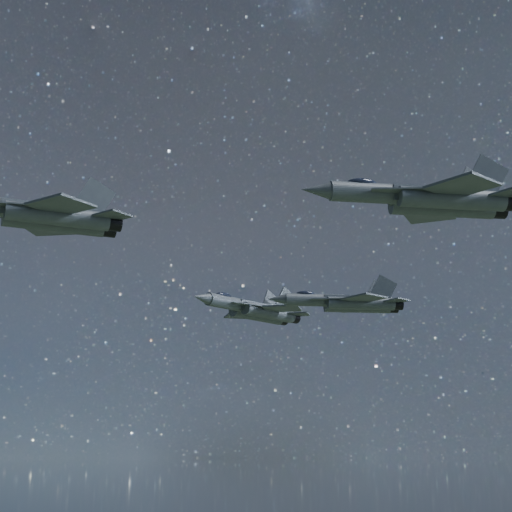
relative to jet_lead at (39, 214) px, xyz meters
name	(u,v)px	position (x,y,z in m)	size (l,w,h in m)	color
jet_lead	(39,214)	(0.00, 0.00, 0.00)	(18.95, 13.43, 4.81)	#384046
jet_left	(255,310)	(26.90, 11.09, -4.61)	(16.41, 10.91, 4.17)	#384046
jet_right	(430,199)	(24.19, -24.20, -2.29)	(17.04, 11.47, 4.30)	#384046
jet_slot	(348,303)	(33.50, 1.75, -4.82)	(15.16, 10.13, 3.84)	#384046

